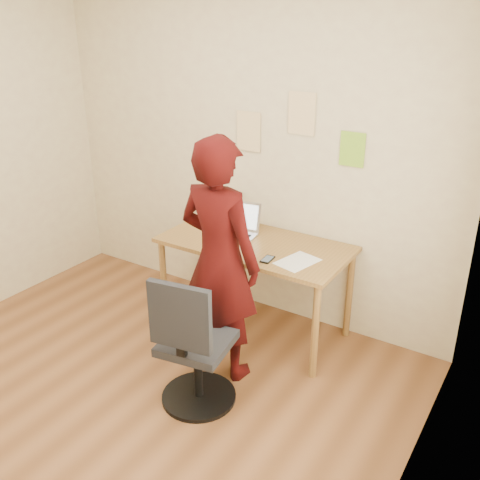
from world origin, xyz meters
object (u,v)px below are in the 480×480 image
Objects in this scene: desk at (255,253)px; office_chair at (193,352)px; person at (220,260)px; laptop at (236,228)px; phone at (268,259)px.

desk is 1.52× the size of office_chair.
office_chair reaches higher than desk.
laptop is at bearing -61.96° from person.
laptop is 0.51m from phone.
phone is 0.38m from person.
desk is at bearing -79.73° from person.
phone is (0.23, -0.21, 0.09)m from desk.
phone reaches higher than desk.
office_chair is at bearing -101.57° from phone.
desk is 0.57m from person.
person is at bearing -75.25° from laptop.
person is (-0.17, -0.33, 0.08)m from phone.
person reaches higher than office_chair.
laptop is at bearing 143.99° from phone.
person is (0.26, -0.60, 0.04)m from laptop.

